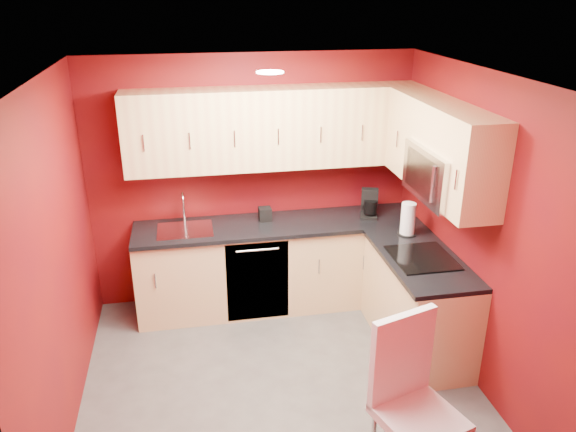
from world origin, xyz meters
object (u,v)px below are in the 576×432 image
object	(u,v)px
microwave	(444,174)
dining_chair	(420,410)
sink	(185,226)
coffee_maker	(369,204)
napkin_holder	(265,214)
paper_towel	(408,219)

from	to	relation	value
microwave	dining_chair	xyz separation A→B (m)	(-0.69, -1.40, -1.07)
sink	coffee_maker	size ratio (longest dim) A/B	1.88
napkin_holder	paper_towel	size ratio (longest dim) A/B	0.42
microwave	paper_towel	xyz separation A→B (m)	(-0.06, 0.50, -0.60)
sink	napkin_holder	size ratio (longest dim) A/B	3.99
coffee_maker	dining_chair	distance (m)	2.46
microwave	napkin_holder	world-z (taller)	microwave
coffee_maker	dining_chair	bearing A→B (deg)	-81.91
paper_towel	dining_chair	bearing A→B (deg)	-108.57
microwave	napkin_holder	distance (m)	1.83
coffee_maker	dining_chair	world-z (taller)	coffee_maker
coffee_maker	napkin_holder	bearing A→B (deg)	-167.26
paper_towel	dining_chair	world-z (taller)	paper_towel
coffee_maker	napkin_holder	size ratio (longest dim) A/B	2.13
napkin_holder	dining_chair	size ratio (longest dim) A/B	0.11
coffee_maker	napkin_holder	world-z (taller)	coffee_maker
coffee_maker	paper_towel	world-z (taller)	paper_towel
microwave	paper_towel	size ratio (longest dim) A/B	2.46
sink	coffee_maker	world-z (taller)	sink
microwave	coffee_maker	distance (m)	1.19
microwave	coffee_maker	bearing A→B (deg)	105.28
sink	coffee_maker	bearing A→B (deg)	-0.73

